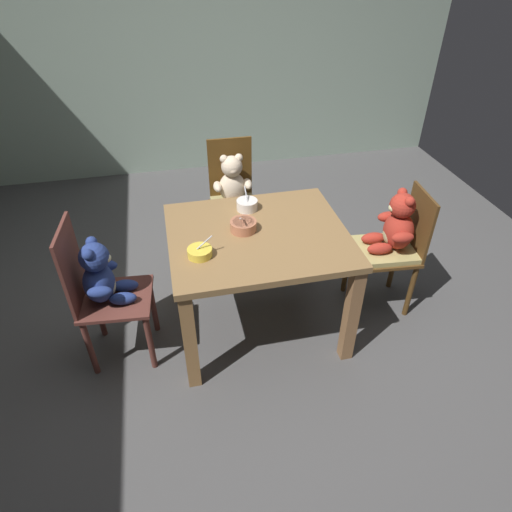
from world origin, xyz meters
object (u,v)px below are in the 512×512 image
object	(u,v)px
teddy_chair_near_left	(102,282)
porridge_bowl_white_far_center	(247,205)
dining_table	(258,250)
teddy_chair_far_center	(233,192)
porridge_bowl_yellow_near_left	(200,252)
teddy_chair_near_right	(393,236)
porridge_bowl_terracotta_center	(243,225)

from	to	relation	value
teddy_chair_near_left	porridge_bowl_white_far_center	size ratio (longest dim) A/B	6.59
teddy_chair_near_left	dining_table	bearing A→B (deg)	8.48
dining_table	teddy_chair_far_center	distance (m)	0.83
porridge_bowl_white_far_center	porridge_bowl_yellow_near_left	bearing A→B (deg)	-129.09
teddy_chair_near_right	porridge_bowl_yellow_near_left	size ratio (longest dim) A/B	6.09
teddy_chair_near_left	porridge_bowl_terracotta_center	distance (m)	0.87
teddy_chair_far_center	porridge_bowl_white_far_center	xyz separation A→B (m)	(-0.00, -0.55, 0.20)
teddy_chair_near_right	porridge_bowl_white_far_center	xyz separation A→B (m)	(-0.91, 0.26, 0.20)
teddy_chair_far_center	teddy_chair_near_right	world-z (taller)	teddy_chair_far_center
teddy_chair_near_left	porridge_bowl_white_far_center	world-z (taller)	teddy_chair_near_left
teddy_chair_far_center	porridge_bowl_white_far_center	world-z (taller)	teddy_chair_far_center
teddy_chair_far_center	teddy_chair_near_left	size ratio (longest dim) A/B	1.00
porridge_bowl_yellow_near_left	porridge_bowl_white_far_center	size ratio (longest dim) A/B	1.02
dining_table	teddy_chair_near_left	size ratio (longest dim) A/B	1.12
dining_table	teddy_chair_far_center	size ratio (longest dim) A/B	1.12
teddy_chair_far_center	porridge_bowl_yellow_near_left	distance (m)	1.06
teddy_chair_far_center	porridge_bowl_terracotta_center	xyz separation A→B (m)	(-0.07, -0.78, 0.20)
porridge_bowl_terracotta_center	porridge_bowl_yellow_near_left	distance (m)	0.34
porridge_bowl_terracotta_center	porridge_bowl_white_far_center	size ratio (longest dim) A/B	1.14
porridge_bowl_terracotta_center	teddy_chair_far_center	bearing A→B (deg)	84.84
teddy_chair_far_center	dining_table	bearing A→B (deg)	1.47
dining_table	porridge_bowl_yellow_near_left	world-z (taller)	porridge_bowl_yellow_near_left
teddy_chair_near_right	teddy_chair_near_left	bearing A→B (deg)	7.16
teddy_chair_near_right	porridge_bowl_terracotta_center	distance (m)	1.00
porridge_bowl_yellow_near_left	porridge_bowl_white_far_center	distance (m)	0.56
teddy_chair_far_center	teddy_chair_near_right	xyz separation A→B (m)	(0.91, -0.81, 0.00)
teddy_chair_near_right	porridge_bowl_terracotta_center	world-z (taller)	teddy_chair_near_right
teddy_chair_near_left	porridge_bowl_yellow_near_left	xyz separation A→B (m)	(0.56, -0.10, 0.19)
dining_table	teddy_chair_near_right	xyz separation A→B (m)	(0.91, 0.02, -0.04)
dining_table	teddy_chair_far_center	xyz separation A→B (m)	(-0.01, 0.83, -0.04)
dining_table	teddy_chair_near_left	distance (m)	0.92
porridge_bowl_terracotta_center	porridge_bowl_yellow_near_left	xyz separation A→B (m)	(-0.28, -0.20, -0.01)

